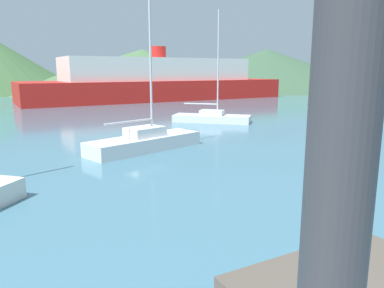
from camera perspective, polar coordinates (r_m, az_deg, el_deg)
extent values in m
cube|color=silver|center=(30.78, 3.03, 3.89)|extent=(6.13, 5.39, 0.58)
cube|color=silver|center=(30.72, 3.04, 4.80)|extent=(2.32, 2.24, 0.40)
cylinder|color=#BCBCC1|center=(30.44, 4.00, 12.11)|extent=(0.12, 0.12, 8.23)
cylinder|color=#BCBCC1|center=(30.85, 1.34, 6.14)|extent=(2.28, 1.81, 0.10)
cube|color=white|center=(20.10, -7.16, 0.10)|extent=(6.75, 4.16, 0.74)
cube|color=white|center=(19.99, -7.20, 1.86)|extent=(2.30, 1.93, 0.51)
cylinder|color=#BCBCC1|center=(20.05, -6.36, 13.57)|extent=(0.12, 0.12, 8.65)
cylinder|color=#BCBCC1|center=(19.31, -9.53, 3.39)|extent=(2.76, 1.19, 0.10)
cube|color=red|center=(54.46, -5.15, 8.21)|extent=(38.28, 13.73, 2.74)
cube|color=silver|center=(54.38, -5.21, 11.27)|extent=(26.96, 11.00, 3.09)
cylinder|color=red|center=(54.44, -5.25, 13.74)|extent=(2.33, 2.33, 1.60)
cone|color=#476B42|center=(78.90, -7.59, 11.11)|extent=(53.70, 53.70, 8.31)
cone|color=#38563D|center=(90.92, 11.20, 11.19)|extent=(53.20, 53.20, 8.90)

